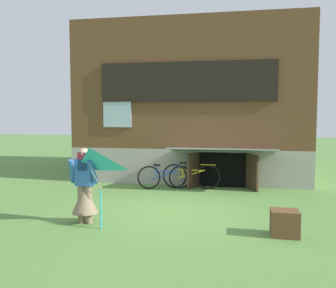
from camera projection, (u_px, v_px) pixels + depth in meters
The scene contains 7 objects.
ground_plane at pixel (169, 210), 8.34m from camera, with size 60.00×60.00×0.00m, color #56843D.
log_house at pixel (196, 104), 13.77m from camera, with size 7.51×6.61×5.18m.
person at pixel (85, 192), 7.29m from camera, with size 0.60×0.52×1.51m.
kite at pixel (89, 168), 6.69m from camera, with size 0.85×0.85×1.47m.
bicycle_yellow at pixel (191, 176), 10.78m from camera, with size 1.71×0.08×0.78m.
bicycle_blue at pixel (165, 177), 10.76m from camera, with size 1.57×0.44×0.73m.
wooden_crate at pixel (285, 223), 6.53m from camera, with size 0.49×0.42×0.47m, color brown.
Camera 1 is at (1.47, -8.07, 2.15)m, focal length 39.14 mm.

